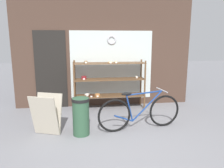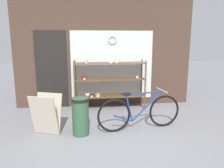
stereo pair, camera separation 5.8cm
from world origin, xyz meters
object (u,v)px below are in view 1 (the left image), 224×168
(bicycle, at_px, (140,112))
(trash_bin, at_px, (81,115))
(display_case, at_px, (108,81))
(sandwich_board, at_px, (47,115))

(bicycle, relative_size, trash_bin, 2.42)
(bicycle, bearing_deg, trash_bin, 177.29)
(display_case, distance_m, bicycle, 1.62)
(display_case, height_order, sandwich_board, display_case)
(display_case, distance_m, sandwich_board, 2.07)
(sandwich_board, bearing_deg, bicycle, 21.17)
(display_case, relative_size, trash_bin, 2.53)
(trash_bin, bearing_deg, display_case, 65.94)
(display_case, xyz_separation_m, trash_bin, (-0.72, -1.60, -0.38))
(bicycle, bearing_deg, display_case, 100.28)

